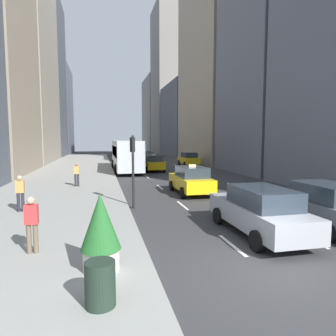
{
  "coord_description": "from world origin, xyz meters",
  "views": [
    {
      "loc": [
        -4.3,
        -6.7,
        3.42
      ],
      "look_at": [
        -0.13,
        11.7,
        1.6
      ],
      "focal_mm": 32.0,
      "sensor_mm": 36.0,
      "label": 1
    }
  ],
  "objects": [
    {
      "name": "traffic_light_pole",
      "position": [
        -2.75,
        7.98,
        2.41
      ],
      "size": [
        0.24,
        0.42,
        3.6
      ],
      "color": "black",
      "rests_on": "ground"
    },
    {
      "name": "planter_with_shrub",
      "position": [
        -4.33,
        0.71,
        1.15
      ],
      "size": [
        1.0,
        1.0,
        1.95
      ],
      "color": "beige",
      "rests_on": "sidewalk_left"
    },
    {
      "name": "lane_markings",
      "position": [
        2.6,
        23.0,
        0.01
      ],
      "size": [
        5.72,
        56.0,
        0.01
      ],
      "color": "white",
      "rests_on": "ground"
    },
    {
      "name": "building_row_right",
      "position": [
        12.0,
        46.18,
        13.76
      ],
      "size": [
        6.0,
        88.99,
        36.27
      ],
      "color": "slate",
      "rests_on": "ground"
    },
    {
      "name": "sedan_silver_behind",
      "position": [
        1.2,
        2.79,
        0.88
      ],
      "size": [
        2.02,
        4.97,
        1.73
      ],
      "color": "#9EA0A5",
      "rests_on": "ground"
    },
    {
      "name": "taxi_second",
      "position": [
        6.8,
        30.21,
        0.88
      ],
      "size": [
        2.02,
        4.4,
        1.87
      ],
      "color": "yellow",
      "rests_on": "ground"
    },
    {
      "name": "pedestrian_far_walking",
      "position": [
        -5.93,
        14.79,
        1.07
      ],
      "size": [
        0.36,
        0.22,
        1.65
      ],
      "color": "#23232D",
      "rests_on": "sidewalk_left"
    },
    {
      "name": "taxi_lead",
      "position": [
        1.2,
        24.65,
        0.88
      ],
      "size": [
        2.02,
        4.4,
        1.87
      ],
      "color": "yellow",
      "rests_on": "ground"
    },
    {
      "name": "ground_plane",
      "position": [
        0.0,
        0.0,
        0.0
      ],
      "size": [
        160.0,
        160.0,
        0.0
      ],
      "primitive_type": "plane",
      "color": "#333335"
    },
    {
      "name": "sedan_black_near",
      "position": [
        4.0,
        3.02,
        0.89
      ],
      "size": [
        2.02,
        4.77,
        1.76
      ],
      "color": "#565B66",
      "rests_on": "ground"
    },
    {
      "name": "trash_can",
      "position": [
        -4.35,
        -0.94,
        0.6
      ],
      "size": [
        0.6,
        0.6,
        0.9
      ],
      "primitive_type": "cylinder",
      "color": "#1E2D23",
      "rests_on": "sidewalk_left"
    },
    {
      "name": "pedestrian_mid_block",
      "position": [
        -7.86,
        7.76,
        1.07
      ],
      "size": [
        0.36,
        0.22,
        1.65
      ],
      "color": "#23232D",
      "rests_on": "sidewalk_left"
    },
    {
      "name": "building_row_left",
      "position": [
        -14.0,
        36.96,
        14.25
      ],
      "size": [
        6.0,
        75.53,
        35.05
      ],
      "color": "#4C515B",
      "rests_on": "ground"
    },
    {
      "name": "pedestrian_near_curb",
      "position": [
        -6.25,
        2.29,
        1.07
      ],
      "size": [
        0.36,
        0.22,
        1.65
      ],
      "color": "brown",
      "rests_on": "sidewalk_left"
    },
    {
      "name": "city_bus",
      "position": [
        -1.61,
        25.75,
        1.79
      ],
      "size": [
        2.8,
        11.61,
        3.25
      ],
      "color": "#B7BCC1",
      "rests_on": "ground"
    },
    {
      "name": "sidewalk_left",
      "position": [
        -7.0,
        27.0,
        0.07
      ],
      "size": [
        8.0,
        66.0,
        0.15
      ],
      "primitive_type": "cube",
      "color": "gray",
      "rests_on": "ground"
    },
    {
      "name": "taxi_third",
      "position": [
        1.2,
        11.06,
        0.88
      ],
      "size": [
        2.02,
        4.4,
        1.87
      ],
      "color": "yellow",
      "rests_on": "ground"
    }
  ]
}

